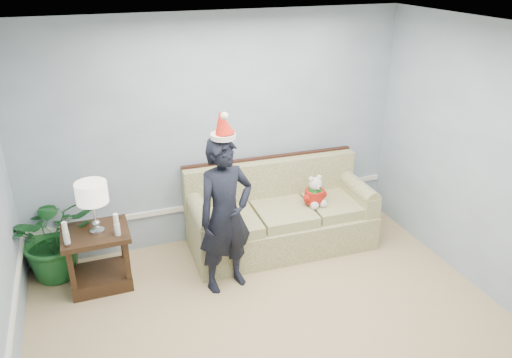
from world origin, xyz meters
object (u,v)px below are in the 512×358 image
object	(u,v)px
houseplant	(54,235)
sofa	(279,217)
teddy_bear	(315,194)
man	(225,216)
table_lamp	(92,195)
side_table	(100,264)

from	to	relation	value
houseplant	sofa	bearing A→B (deg)	-4.79
sofa	teddy_bear	xyz separation A→B (m)	(0.38, -0.16, 0.31)
teddy_bear	man	bearing A→B (deg)	-168.13
man	houseplant	bearing A→B (deg)	141.74
teddy_bear	sofa	bearing A→B (deg)	149.56
sofa	man	distance (m)	1.13
table_lamp	houseplant	world-z (taller)	table_lamp
man	sofa	bearing A→B (deg)	22.65
houseplant	side_table	bearing A→B (deg)	-39.56
sofa	side_table	world-z (taller)	sofa
sofa	teddy_bear	world-z (taller)	sofa
sofa	houseplant	world-z (taller)	sofa
table_lamp	man	xyz separation A→B (m)	(1.23, -0.44, -0.24)
side_table	table_lamp	distance (m)	0.82
sofa	table_lamp	bearing A→B (deg)	-173.99
houseplant	table_lamp	bearing A→B (deg)	-39.93
table_lamp	man	distance (m)	1.33
side_table	houseplant	distance (m)	0.59
sofa	table_lamp	world-z (taller)	table_lamp
sofa	teddy_bear	size ratio (longest dim) A/B	5.74
sofa	houseplant	distance (m)	2.52
table_lamp	teddy_bear	xyz separation A→B (m)	(2.45, -0.00, -0.41)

